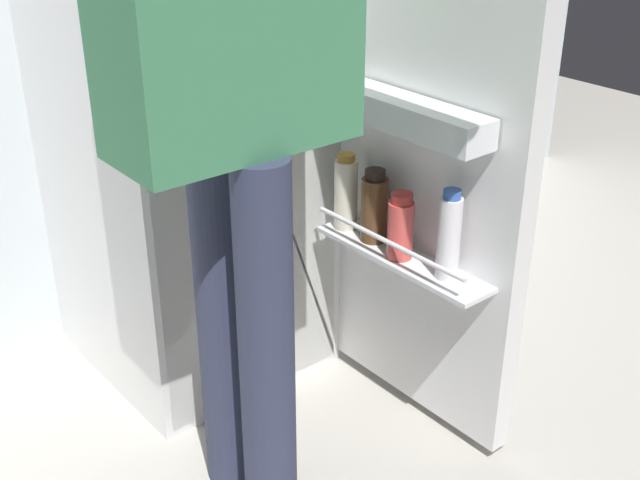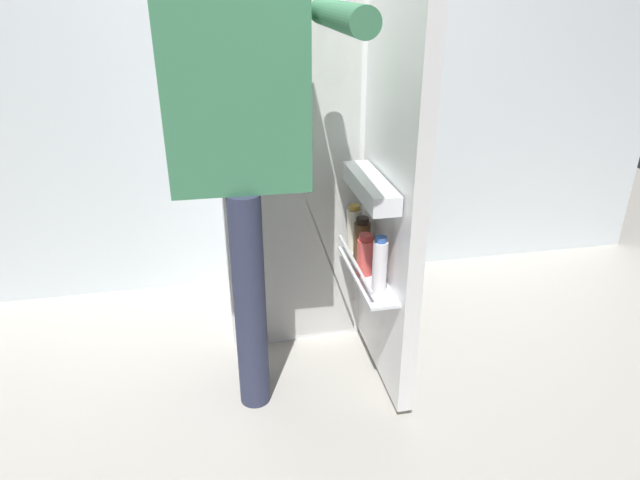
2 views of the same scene
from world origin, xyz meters
name	(u,v)px [view 2 (image 2 of 2)]	position (x,y,z in m)	size (l,w,h in m)	color
ground_plane	(306,372)	(0.00, 0.00, 0.00)	(6.93, 6.93, 0.00)	#B7B2A8
kitchen_wall	(270,34)	(0.00, 0.94, 1.31)	(4.40, 0.10, 2.61)	silver
refrigerator	(291,150)	(0.03, 0.51, 0.85)	(0.65, 1.23, 1.70)	white
person	(241,131)	(-0.22, -0.04, 1.08)	(0.57, 0.81, 1.77)	#2D334C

